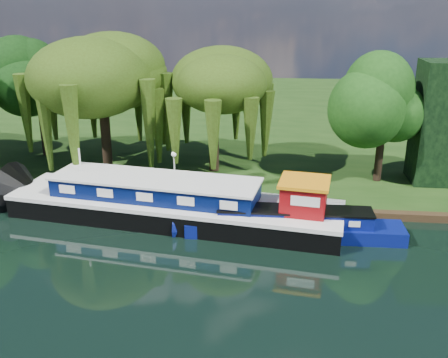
# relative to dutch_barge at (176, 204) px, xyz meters

# --- Properties ---
(ground) EXTENTS (120.00, 120.00, 0.00)m
(ground) POSITION_rel_dutch_barge_xyz_m (-1.30, -6.78, -1.00)
(ground) COLOR black
(far_bank) EXTENTS (120.00, 52.00, 0.45)m
(far_bank) POSITION_rel_dutch_barge_xyz_m (-1.30, 27.22, -0.78)
(far_bank) COLOR black
(far_bank) RESTS_ON ground
(dutch_barge) EXTENTS (19.62, 7.07, 4.05)m
(dutch_barge) POSITION_rel_dutch_barge_xyz_m (0.00, 0.00, 0.00)
(dutch_barge) COLOR black
(dutch_barge) RESTS_ON ground
(narrowboat) EXTENTS (11.64, 2.07, 1.69)m
(narrowboat) POSITION_rel_dutch_barge_xyz_m (6.72, -1.35, -0.40)
(narrowboat) COLOR #08115E
(narrowboat) RESTS_ON ground
(white_cruiser) EXTENTS (2.90, 2.66, 1.29)m
(white_cruiser) POSITION_rel_dutch_barge_xyz_m (10.28, 0.02, -1.00)
(white_cruiser) COLOR silver
(white_cruiser) RESTS_ON ground
(willow_left) EXTENTS (7.55, 7.55, 9.05)m
(willow_left) POSITION_rel_dutch_barge_xyz_m (-6.58, 7.65, 6.02)
(willow_left) COLOR black
(willow_left) RESTS_ON far_bank
(willow_right) EXTENTS (6.38, 6.38, 7.77)m
(willow_right) POSITION_rel_dutch_barge_xyz_m (1.23, 7.84, 5.11)
(willow_right) COLOR black
(willow_right) RESTS_ON far_bank
(tree_far_mid) EXTENTS (5.09, 5.09, 8.33)m
(tree_far_mid) POSITION_rel_dutch_barge_xyz_m (-12.48, 10.26, 5.19)
(tree_far_mid) COLOR black
(tree_far_mid) RESTS_ON far_bank
(tree_far_right) EXTENTS (4.51, 4.51, 7.38)m
(tree_far_right) POSITION_rel_dutch_barge_xyz_m (12.53, 6.87, 4.53)
(tree_far_right) COLOR black
(tree_far_right) RESTS_ON far_bank
(lamppost) EXTENTS (0.36, 0.36, 2.56)m
(lamppost) POSITION_rel_dutch_barge_xyz_m (-0.80, 3.72, 1.42)
(lamppost) COLOR silver
(lamppost) RESTS_ON far_bank
(mooring_posts) EXTENTS (19.16, 0.16, 1.00)m
(mooring_posts) POSITION_rel_dutch_barge_xyz_m (-1.80, 1.62, -0.05)
(mooring_posts) COLOR silver
(mooring_posts) RESTS_ON far_bank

